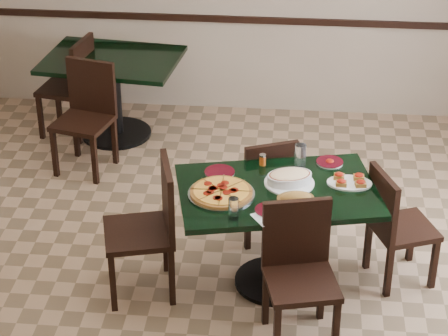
# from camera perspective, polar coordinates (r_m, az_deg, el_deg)

# --- Properties ---
(floor) EXTENTS (5.50, 5.50, 0.00)m
(floor) POSITION_cam_1_polar(r_m,az_deg,el_deg) (6.10, -0.38, -7.18)
(floor) COLOR #947355
(floor) RESTS_ON ground
(room_shell) EXTENTS (5.50, 5.50, 5.50)m
(room_shell) POSITION_cam_1_polar(r_m,az_deg,el_deg) (7.07, 9.42, 8.56)
(room_shell) COLOR silver
(room_shell) RESTS_ON floor
(main_table) EXTENTS (1.42, 1.08, 0.75)m
(main_table) POSITION_cam_1_polar(r_m,az_deg,el_deg) (5.75, 3.47, -2.94)
(main_table) COLOR black
(main_table) RESTS_ON floor
(back_table) EXTENTS (1.24, 0.96, 0.75)m
(back_table) POSITION_cam_1_polar(r_m,az_deg,el_deg) (7.79, -7.25, 5.61)
(back_table) COLOR black
(back_table) RESTS_ON floor
(chair_far) EXTENTS (0.51, 0.51, 0.84)m
(chair_far) POSITION_cam_1_polar(r_m,az_deg,el_deg) (6.27, 2.76, -1.05)
(chair_far) COLOR black
(chair_far) RESTS_ON floor
(chair_near) EXTENTS (0.51, 0.51, 0.91)m
(chair_near) POSITION_cam_1_polar(r_m,az_deg,el_deg) (5.38, 4.92, -6.34)
(chair_near) COLOR black
(chair_near) RESTS_ON floor
(chair_right) EXTENTS (0.51, 0.51, 0.84)m
(chair_right) POSITION_cam_1_polar(r_m,az_deg,el_deg) (5.94, 11.04, -3.48)
(chair_right) COLOR black
(chair_right) RESTS_ON floor
(chair_left) EXTENTS (0.54, 0.54, 0.95)m
(chair_left) POSITION_cam_1_polar(r_m,az_deg,el_deg) (5.72, -4.76, -3.53)
(chair_left) COLOR black
(chair_left) RESTS_ON floor
(back_chair_near) EXTENTS (0.52, 0.52, 0.92)m
(back_chair_near) POSITION_cam_1_polar(r_m,az_deg,el_deg) (7.31, -8.93, 3.75)
(back_chair_near) COLOR black
(back_chair_near) RESTS_ON floor
(back_chair_left) EXTENTS (0.49, 0.49, 0.91)m
(back_chair_left) POSITION_cam_1_polar(r_m,az_deg,el_deg) (7.88, -9.79, 5.57)
(back_chair_left) COLOR black
(back_chair_left) RESTS_ON floor
(pepperoni_pizza) EXTENTS (0.43, 0.43, 0.04)m
(pepperoni_pizza) POSITION_cam_1_polar(r_m,az_deg,el_deg) (5.57, -0.18, -1.59)
(pepperoni_pizza) COLOR #ACACB3
(pepperoni_pizza) RESTS_ON main_table
(lasagna_casserole) EXTENTS (0.34, 0.33, 0.09)m
(lasagna_casserole) POSITION_cam_1_polar(r_m,az_deg,el_deg) (5.69, 4.30, -0.64)
(lasagna_casserole) COLOR silver
(lasagna_casserole) RESTS_ON main_table
(bread_basket) EXTENTS (0.26, 0.21, 0.10)m
(bread_basket) POSITION_cam_1_polar(r_m,az_deg,el_deg) (5.47, 4.68, -2.10)
(bread_basket) COLOR brown
(bread_basket) RESTS_ON main_table
(bruschetta_platter) EXTENTS (0.30, 0.21, 0.05)m
(bruschetta_platter) POSITION_cam_1_polar(r_m,az_deg,el_deg) (5.74, 8.21, -0.85)
(bruschetta_platter) COLOR silver
(bruschetta_platter) RESTS_ON main_table
(side_plate_near) EXTENTS (0.19, 0.19, 0.02)m
(side_plate_near) POSITION_cam_1_polar(r_m,az_deg,el_deg) (5.41, 3.00, -2.78)
(side_plate_near) COLOR silver
(side_plate_near) RESTS_ON main_table
(side_plate_far_r) EXTENTS (0.18, 0.18, 0.03)m
(side_plate_far_r) POSITION_cam_1_polar(r_m,az_deg,el_deg) (5.98, 6.92, 0.39)
(side_plate_far_r) COLOR silver
(side_plate_far_r) RESTS_ON main_table
(side_plate_far_l) EXTENTS (0.20, 0.20, 0.02)m
(side_plate_far_l) POSITION_cam_1_polar(r_m,az_deg,el_deg) (5.82, -0.29, -0.28)
(side_plate_far_l) COLOR silver
(side_plate_far_l) RESTS_ON main_table
(napkin_setting) EXTENTS (0.22, 0.22, 0.01)m
(napkin_setting) POSITION_cam_1_polar(r_m,az_deg,el_deg) (5.36, 2.87, -3.24)
(napkin_setting) COLOR silver
(napkin_setting) RESTS_ON main_table
(water_glass_a) EXTENTS (0.08, 0.08, 0.17)m
(water_glass_a) POSITION_cam_1_polar(r_m,az_deg,el_deg) (5.88, 5.00, 0.79)
(water_glass_a) COLOR white
(water_glass_a) RESTS_ON main_table
(water_glass_b) EXTENTS (0.06, 0.06, 0.14)m
(water_glass_b) POSITION_cam_1_polar(r_m,az_deg,el_deg) (5.32, 0.62, -2.64)
(water_glass_b) COLOR white
(water_glass_b) RESTS_ON main_table
(pepper_shaker) EXTENTS (0.05, 0.05, 0.08)m
(pepper_shaker) POSITION_cam_1_polar(r_m,az_deg,el_deg) (5.91, 2.54, 0.56)
(pepper_shaker) COLOR #B34513
(pepper_shaker) RESTS_ON main_table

